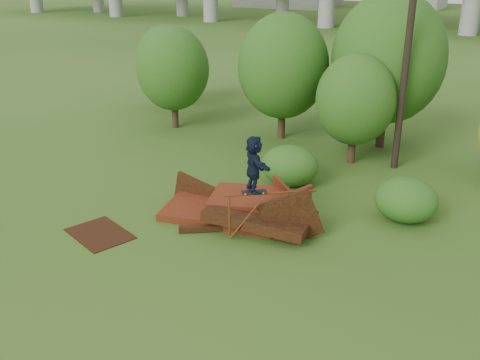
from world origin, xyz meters
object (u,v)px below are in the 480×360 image
at_px(scrap_pile, 241,210).
at_px(skater, 254,164).
at_px(flat_plate, 100,234).
at_px(utility_pole, 407,57).

relative_size(scrap_pile, skater, 3.41).
bearing_deg(flat_plate, utility_pole, 56.40).
height_order(flat_plate, utility_pole, utility_pole).
height_order(skater, utility_pole, utility_pole).
height_order(scrap_pile, skater, skater).
bearing_deg(skater, scrap_pile, 1.31).
relative_size(skater, flat_plate, 0.84).
bearing_deg(utility_pole, scrap_pile, -114.98).
distance_m(skater, flat_plate, 5.40).
bearing_deg(utility_pole, flat_plate, -123.60).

